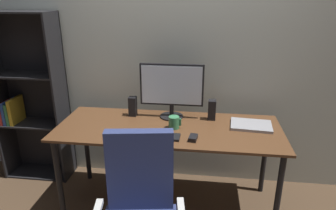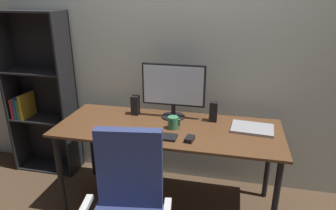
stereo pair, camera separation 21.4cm
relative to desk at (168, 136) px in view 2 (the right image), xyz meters
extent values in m
plane|color=#4C3826|center=(0.00, 0.00, -0.66)|extent=(12.00, 12.00, 0.00)
cube|color=beige|center=(0.00, 0.52, 0.64)|extent=(6.40, 0.10, 2.60)
cube|color=#56351E|center=(0.00, 0.00, 0.07)|extent=(1.79, 0.70, 0.02)
cylinder|color=black|center=(-0.84, -0.29, -0.30)|extent=(0.04, 0.04, 0.72)
cylinder|color=black|center=(0.84, -0.29, -0.30)|extent=(0.04, 0.04, 0.72)
cylinder|color=black|center=(-0.84, 0.29, -0.30)|extent=(0.04, 0.04, 0.72)
cylinder|color=black|center=(0.84, 0.29, -0.30)|extent=(0.04, 0.04, 0.72)
cylinder|color=black|center=(0.00, 0.21, 0.08)|extent=(0.20, 0.20, 0.01)
cylinder|color=black|center=(0.00, 0.21, 0.14)|extent=(0.04, 0.04, 0.10)
cube|color=black|center=(0.00, 0.21, 0.37)|extent=(0.53, 0.03, 0.35)
cube|color=silver|center=(0.00, 0.20, 0.37)|extent=(0.50, 0.01, 0.32)
cube|color=black|center=(-0.04, -0.20, 0.09)|extent=(0.29, 0.12, 0.02)
cube|color=black|center=(0.21, -0.20, 0.09)|extent=(0.07, 0.10, 0.03)
cylinder|color=#387F51|center=(0.04, -0.02, 0.13)|extent=(0.08, 0.08, 0.10)
cube|color=#387F51|center=(0.09, -0.02, 0.13)|extent=(0.02, 0.01, 0.06)
cube|color=#99999E|center=(0.66, 0.09, 0.09)|extent=(0.34, 0.26, 0.02)
cube|color=black|center=(-0.34, 0.20, 0.16)|extent=(0.06, 0.07, 0.17)
cube|color=black|center=(0.34, 0.20, 0.16)|extent=(0.06, 0.07, 0.17)
cube|color=white|center=(-0.23, -0.22, 0.08)|extent=(0.27, 0.33, 0.00)
cube|color=navy|center=(-0.09, -0.66, 0.09)|extent=(0.41, 0.13, 0.52)
cube|color=black|center=(-1.67, 0.31, 0.14)|extent=(0.02, 0.28, 1.60)
cube|color=black|center=(-1.05, 0.31, 0.14)|extent=(0.02, 0.28, 1.60)
cube|color=black|center=(-1.36, 0.44, 0.14)|extent=(0.64, 0.01, 1.60)
cube|color=black|center=(-1.36, 0.31, -0.65)|extent=(0.60, 0.26, 0.02)
cube|color=black|center=(-1.36, 0.31, -0.10)|extent=(0.60, 0.26, 0.02)
cube|color=black|center=(-1.36, 0.31, 0.38)|extent=(0.60, 0.26, 0.02)
cube|color=black|center=(-1.36, 0.31, 0.93)|extent=(0.60, 0.26, 0.02)
cube|color=#B22D28|center=(-1.61, 0.30, 0.01)|extent=(0.03, 0.22, 0.21)
cube|color=#28478C|center=(-1.58, 0.30, 0.02)|extent=(0.03, 0.22, 0.22)
cube|color=#337242|center=(-1.55, 0.30, 0.01)|extent=(0.03, 0.22, 0.21)
cube|color=gold|center=(-1.51, 0.30, 0.03)|extent=(0.03, 0.22, 0.25)
camera|label=1|loc=(0.28, -2.20, 1.09)|focal=32.46mm
camera|label=2|loc=(0.49, -2.17, 1.09)|focal=32.46mm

